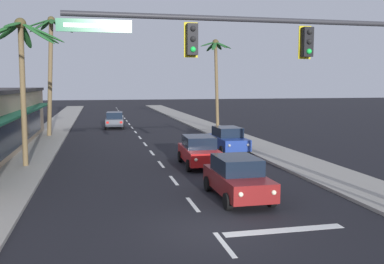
{
  "coord_description": "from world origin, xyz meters",
  "views": [
    {
      "loc": [
        -3.48,
        -12.64,
        4.63
      ],
      "look_at": [
        1.12,
        8.0,
        2.2
      ],
      "focal_mm": 39.69,
      "sensor_mm": 36.0,
      "label": 1
    }
  ],
  "objects_px": {
    "traffic_signal_mast": "(311,64)",
    "sedan_oncoming_far": "(115,120)",
    "sedan_parked_nearest_kerb": "(228,139)",
    "palm_left_third": "(51,51)",
    "sedan_third_in_queue": "(199,151)",
    "palm_right_third": "(216,66)",
    "sedan_lead_at_stop_bar": "(237,177)",
    "palm_left_second": "(22,53)"
  },
  "relations": [
    {
      "from": "traffic_signal_mast",
      "to": "sedan_oncoming_far",
      "type": "relative_size",
      "value": 2.53
    },
    {
      "from": "sedan_parked_nearest_kerb",
      "to": "palm_left_third",
      "type": "distance_m",
      "value": 17.73
    },
    {
      "from": "sedan_third_in_queue",
      "to": "palm_right_third",
      "type": "bearing_deg",
      "value": 71.16
    },
    {
      "from": "sedan_lead_at_stop_bar",
      "to": "sedan_third_in_queue",
      "type": "height_order",
      "value": "same"
    },
    {
      "from": "sedan_third_in_queue",
      "to": "palm_left_third",
      "type": "xyz_separation_m",
      "value": [
        -9.3,
        15.34,
        6.5
      ]
    },
    {
      "from": "sedan_lead_at_stop_bar",
      "to": "sedan_oncoming_far",
      "type": "xyz_separation_m",
      "value": [
        -3.74,
        28.64,
        0.0
      ]
    },
    {
      "from": "sedan_third_in_queue",
      "to": "palm_left_second",
      "type": "height_order",
      "value": "palm_left_second"
    },
    {
      "from": "sedan_third_in_queue",
      "to": "sedan_oncoming_far",
      "type": "bearing_deg",
      "value": 99.98
    },
    {
      "from": "traffic_signal_mast",
      "to": "sedan_parked_nearest_kerb",
      "type": "height_order",
      "value": "traffic_signal_mast"
    },
    {
      "from": "sedan_third_in_queue",
      "to": "sedan_parked_nearest_kerb",
      "type": "relative_size",
      "value": 1.01
    },
    {
      "from": "traffic_signal_mast",
      "to": "sedan_lead_at_stop_bar",
      "type": "distance_m",
      "value": 5.72
    },
    {
      "from": "traffic_signal_mast",
      "to": "sedan_lead_at_stop_bar",
      "type": "relative_size",
      "value": 2.57
    },
    {
      "from": "sedan_third_in_queue",
      "to": "sedan_oncoming_far",
      "type": "xyz_separation_m",
      "value": [
        -3.82,
        21.7,
        0.0
      ]
    },
    {
      "from": "sedan_third_in_queue",
      "to": "palm_left_third",
      "type": "bearing_deg",
      "value": 121.24
    },
    {
      "from": "traffic_signal_mast",
      "to": "sedan_third_in_queue",
      "type": "bearing_deg",
      "value": 96.41
    },
    {
      "from": "sedan_lead_at_stop_bar",
      "to": "palm_right_third",
      "type": "xyz_separation_m",
      "value": [
        5.76,
        23.57,
        5.4
      ]
    },
    {
      "from": "sedan_oncoming_far",
      "to": "palm_left_third",
      "type": "bearing_deg",
      "value": -130.75
    },
    {
      "from": "traffic_signal_mast",
      "to": "sedan_lead_at_stop_bar",
      "type": "xyz_separation_m",
      "value": [
        -1.25,
        3.44,
        -4.39
      ]
    },
    {
      "from": "palm_right_third",
      "to": "sedan_lead_at_stop_bar",
      "type": "bearing_deg",
      "value": -103.73
    },
    {
      "from": "palm_right_third",
      "to": "sedan_oncoming_far",
      "type": "bearing_deg",
      "value": 151.9
    },
    {
      "from": "sedan_lead_at_stop_bar",
      "to": "palm_right_third",
      "type": "height_order",
      "value": "palm_right_third"
    },
    {
      "from": "sedan_oncoming_far",
      "to": "palm_left_second",
      "type": "bearing_deg",
      "value": -105.37
    },
    {
      "from": "sedan_lead_at_stop_bar",
      "to": "sedan_parked_nearest_kerb",
      "type": "height_order",
      "value": "same"
    },
    {
      "from": "traffic_signal_mast",
      "to": "palm_left_second",
      "type": "xyz_separation_m",
      "value": [
        -10.55,
        11.83,
        1.02
      ]
    },
    {
      "from": "traffic_signal_mast",
      "to": "sedan_lead_at_stop_bar",
      "type": "height_order",
      "value": "traffic_signal_mast"
    },
    {
      "from": "sedan_third_in_queue",
      "to": "sedan_oncoming_far",
      "type": "relative_size",
      "value": 0.99
    },
    {
      "from": "sedan_parked_nearest_kerb",
      "to": "palm_left_second",
      "type": "distance_m",
      "value": 13.9
    },
    {
      "from": "sedan_third_in_queue",
      "to": "palm_left_third",
      "type": "relative_size",
      "value": 0.44
    },
    {
      "from": "sedan_oncoming_far",
      "to": "sedan_third_in_queue",
      "type": "bearing_deg",
      "value": -80.02
    },
    {
      "from": "sedan_third_in_queue",
      "to": "sedan_oncoming_far",
      "type": "height_order",
      "value": "same"
    },
    {
      "from": "sedan_third_in_queue",
      "to": "sedan_lead_at_stop_bar",
      "type": "bearing_deg",
      "value": -90.69
    },
    {
      "from": "palm_left_third",
      "to": "palm_left_second",
      "type": "bearing_deg",
      "value": -90.35
    },
    {
      "from": "sedan_third_in_queue",
      "to": "palm_left_second",
      "type": "bearing_deg",
      "value": 171.19
    },
    {
      "from": "sedan_third_in_queue",
      "to": "palm_left_third",
      "type": "distance_m",
      "value": 19.08
    },
    {
      "from": "sedan_third_in_queue",
      "to": "sedan_parked_nearest_kerb",
      "type": "height_order",
      "value": "same"
    },
    {
      "from": "sedan_parked_nearest_kerb",
      "to": "palm_right_third",
      "type": "relative_size",
      "value": 0.51
    },
    {
      "from": "sedan_third_in_queue",
      "to": "palm_right_third",
      "type": "relative_size",
      "value": 0.51
    },
    {
      "from": "sedan_parked_nearest_kerb",
      "to": "palm_left_second",
      "type": "height_order",
      "value": "palm_left_second"
    },
    {
      "from": "traffic_signal_mast",
      "to": "palm_left_second",
      "type": "bearing_deg",
      "value": 131.75
    },
    {
      "from": "sedan_lead_at_stop_bar",
      "to": "palm_right_third",
      "type": "distance_m",
      "value": 24.85
    },
    {
      "from": "sedan_oncoming_far",
      "to": "palm_left_second",
      "type": "xyz_separation_m",
      "value": [
        -5.57,
        -20.25,
        5.41
      ]
    },
    {
      "from": "sedan_oncoming_far",
      "to": "palm_right_third",
      "type": "height_order",
      "value": "palm_right_third"
    }
  ]
}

